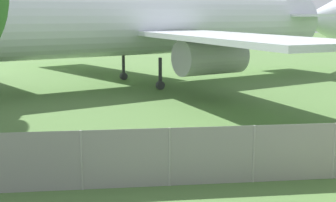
# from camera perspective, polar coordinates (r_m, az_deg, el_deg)

# --- Properties ---
(perimeter_fence) EXTENTS (56.07, 0.07, 1.77)m
(perimeter_fence) POSITION_cam_1_polar(r_m,az_deg,el_deg) (13.82, 0.17, -6.86)
(perimeter_fence) COLOR gray
(perimeter_fence) RESTS_ON ground
(airplane) EXTENTS (43.05, 34.69, 13.70)m
(airplane) POSITION_cam_1_polar(r_m,az_deg,el_deg) (33.09, -5.42, 9.44)
(airplane) COLOR white
(airplane) RESTS_ON ground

